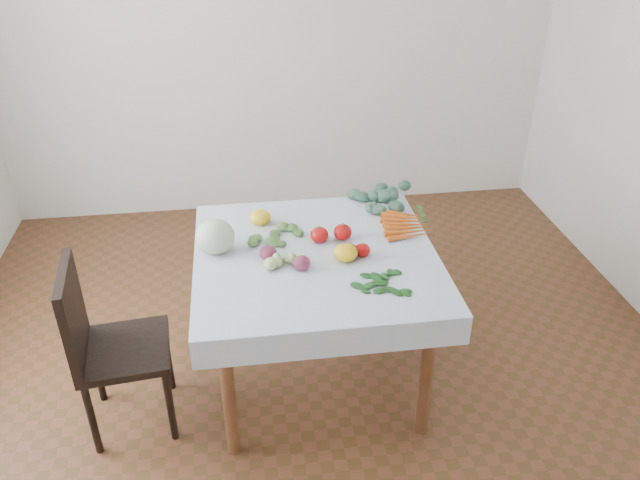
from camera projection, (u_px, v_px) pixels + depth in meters
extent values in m
plane|color=brown|center=(316.00, 375.00, 3.30)|extent=(4.00, 4.00, 0.00)
cube|color=silver|center=(277.00, 29.00, 4.31)|extent=(4.00, 0.04, 2.70)
cube|color=brown|center=(316.00, 259.00, 2.92)|extent=(1.00, 1.00, 0.04)
cylinder|color=brown|center=(229.00, 394.00, 2.69)|extent=(0.06, 0.06, 0.71)
cylinder|color=brown|center=(426.00, 374.00, 2.79)|extent=(0.06, 0.06, 0.71)
cylinder|color=brown|center=(226.00, 279.00, 3.44)|extent=(0.06, 0.06, 0.71)
cylinder|color=brown|center=(382.00, 267.00, 3.54)|extent=(0.06, 0.06, 0.71)
cube|color=silver|center=(316.00, 254.00, 2.91)|extent=(1.12, 1.12, 0.01)
cube|color=black|center=(125.00, 350.00, 2.83)|extent=(0.43, 0.43, 0.04)
cube|color=black|center=(72.00, 314.00, 2.67)|extent=(0.08, 0.40, 0.43)
cylinder|color=black|center=(92.00, 419.00, 2.76)|extent=(0.03, 0.03, 0.41)
cylinder|color=black|center=(170.00, 406.00, 2.83)|extent=(0.03, 0.03, 0.41)
cylinder|color=black|center=(97.00, 368.00, 3.05)|extent=(0.03, 0.03, 0.41)
cylinder|color=black|center=(168.00, 357.00, 3.12)|extent=(0.03, 0.03, 0.41)
ellipsoid|color=beige|center=(215.00, 237.00, 2.89)|extent=(0.20, 0.20, 0.16)
ellipsoid|color=#B50C0D|center=(343.00, 232.00, 3.01)|extent=(0.11, 0.11, 0.08)
ellipsoid|color=#B50C0D|center=(319.00, 235.00, 2.99)|extent=(0.10, 0.10, 0.08)
ellipsoid|color=#B50C0D|center=(351.00, 251.00, 2.87)|extent=(0.09, 0.09, 0.06)
ellipsoid|color=#B50C0D|center=(362.00, 250.00, 2.88)|extent=(0.07, 0.07, 0.06)
ellipsoid|color=yellow|center=(260.00, 217.00, 3.14)|extent=(0.12, 0.12, 0.07)
ellipsoid|color=yellow|center=(346.00, 253.00, 2.85)|extent=(0.14, 0.14, 0.08)
ellipsoid|color=#561833|center=(268.00, 253.00, 2.85)|extent=(0.11, 0.11, 0.07)
ellipsoid|color=#561833|center=(302.00, 263.00, 2.78)|extent=(0.08, 0.08, 0.07)
ellipsoid|color=#B8D379|center=(286.00, 263.00, 2.80)|extent=(0.05, 0.05, 0.05)
ellipsoid|color=#B8D379|center=(278.00, 263.00, 2.80)|extent=(0.05, 0.05, 0.05)
ellipsoid|color=#B8D379|center=(286.00, 267.00, 2.77)|extent=(0.05, 0.05, 0.05)
ellipsoid|color=#B8D379|center=(288.00, 259.00, 2.83)|extent=(0.05, 0.05, 0.05)
ellipsoid|color=#B8D379|center=(269.00, 267.00, 2.77)|extent=(0.05, 0.05, 0.05)
cone|color=#D24717|center=(400.00, 214.00, 3.21)|extent=(0.23, 0.12, 0.03)
cone|color=#D24717|center=(402.00, 218.00, 3.18)|extent=(0.23, 0.10, 0.03)
cone|color=#D24717|center=(404.00, 221.00, 3.15)|extent=(0.23, 0.08, 0.03)
cone|color=#D24717|center=(406.00, 224.00, 3.12)|extent=(0.23, 0.06, 0.03)
cone|color=#D24717|center=(408.00, 228.00, 3.08)|extent=(0.23, 0.04, 0.03)
cone|color=#D24717|center=(410.00, 232.00, 3.05)|extent=(0.23, 0.05, 0.03)
cone|color=#D24717|center=(412.00, 235.00, 3.02)|extent=(0.23, 0.07, 0.03)
ellipsoid|color=#3E6550|center=(391.00, 198.00, 3.35)|extent=(0.08, 0.08, 0.05)
ellipsoid|color=#3E6550|center=(380.00, 197.00, 3.36)|extent=(0.08, 0.08, 0.05)
ellipsoid|color=#3E6550|center=(389.00, 202.00, 3.31)|extent=(0.08, 0.08, 0.05)
ellipsoid|color=#3E6550|center=(391.00, 194.00, 3.39)|extent=(0.08, 0.08, 0.05)
ellipsoid|color=#3E6550|center=(372.00, 200.00, 3.33)|extent=(0.08, 0.08, 0.05)
ellipsoid|color=#3E6550|center=(402.00, 201.00, 3.32)|extent=(0.08, 0.08, 0.05)
ellipsoid|color=#3E6550|center=(377.00, 192.00, 3.42)|extent=(0.08, 0.08, 0.05)
ellipsoid|color=#3E6550|center=(380.00, 207.00, 3.27)|extent=(0.08, 0.08, 0.05)
ellipsoid|color=#3E6550|center=(407.00, 194.00, 3.40)|extent=(0.08, 0.08, 0.05)
ellipsoid|color=#3E6550|center=(359.00, 196.00, 3.37)|extent=(0.08, 0.08, 0.05)
ellipsoid|color=#3E6550|center=(404.00, 208.00, 3.26)|extent=(0.08, 0.08, 0.05)
ellipsoid|color=#3E6550|center=(389.00, 187.00, 3.47)|extent=(0.08, 0.08, 0.05)
ellipsoid|color=#19521B|center=(386.00, 284.00, 2.69)|extent=(0.05, 0.03, 0.01)
ellipsoid|color=#19521B|center=(378.00, 284.00, 2.69)|extent=(0.05, 0.03, 0.01)
ellipsoid|color=#19521B|center=(387.00, 287.00, 2.67)|extent=(0.05, 0.03, 0.01)
ellipsoid|color=#19521B|center=(384.00, 281.00, 2.71)|extent=(0.05, 0.03, 0.01)
ellipsoid|color=#19521B|center=(376.00, 287.00, 2.67)|extent=(0.05, 0.03, 0.01)
ellipsoid|color=#19521B|center=(393.00, 285.00, 2.68)|extent=(0.05, 0.03, 0.01)
ellipsoid|color=#19521B|center=(375.00, 281.00, 2.71)|extent=(0.05, 0.03, 0.01)
ellipsoid|color=#19521B|center=(384.00, 291.00, 2.64)|extent=(0.05, 0.03, 0.01)
ellipsoid|color=#19521B|center=(392.00, 279.00, 2.72)|extent=(0.05, 0.03, 0.01)
ellipsoid|color=#19521B|center=(368.00, 285.00, 2.68)|extent=(0.05, 0.03, 0.01)
ellipsoid|color=#19521B|center=(397.00, 289.00, 2.65)|extent=(0.05, 0.03, 0.01)
ellipsoid|color=#19521B|center=(379.00, 276.00, 2.74)|extent=(0.05, 0.03, 0.01)
ellipsoid|color=#19521B|center=(373.00, 293.00, 2.63)|extent=(0.05, 0.03, 0.01)
ellipsoid|color=#19521B|center=(402.00, 282.00, 2.70)|extent=(0.05, 0.03, 0.01)
ellipsoid|color=#19521B|center=(363.00, 280.00, 2.71)|extent=(0.05, 0.03, 0.01)
ellipsoid|color=#19521B|center=(392.00, 295.00, 2.62)|extent=(0.05, 0.03, 0.01)
ellipsoid|color=#19521B|center=(391.00, 274.00, 2.76)|extent=(0.05, 0.03, 0.01)
ellipsoid|color=#19521B|center=(360.00, 290.00, 2.65)|extent=(0.05, 0.03, 0.01)
ellipsoid|color=#527D39|center=(277.00, 236.00, 3.02)|extent=(0.06, 0.06, 0.03)
ellipsoid|color=#527D39|center=(271.00, 234.00, 3.04)|extent=(0.06, 0.06, 0.03)
ellipsoid|color=#527D39|center=(272.00, 240.00, 3.00)|extent=(0.06, 0.06, 0.03)
ellipsoid|color=#527D39|center=(283.00, 233.00, 3.05)|extent=(0.06, 0.06, 0.03)
ellipsoid|color=#527D39|center=(261.00, 236.00, 3.03)|extent=(0.06, 0.06, 0.03)
ellipsoid|color=#527D39|center=(283.00, 241.00, 2.99)|extent=(0.06, 0.06, 0.03)
ellipsoid|color=#527D39|center=(275.00, 229.00, 3.09)|extent=(0.06, 0.06, 0.03)
ellipsoid|color=#527D39|center=(259.00, 242.00, 2.97)|extent=(0.06, 0.06, 0.03)
ellipsoid|color=#527D39|center=(296.00, 235.00, 3.03)|extent=(0.06, 0.06, 0.03)
ellipsoid|color=#527D39|center=(256.00, 230.00, 3.08)|extent=(0.06, 0.06, 0.03)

